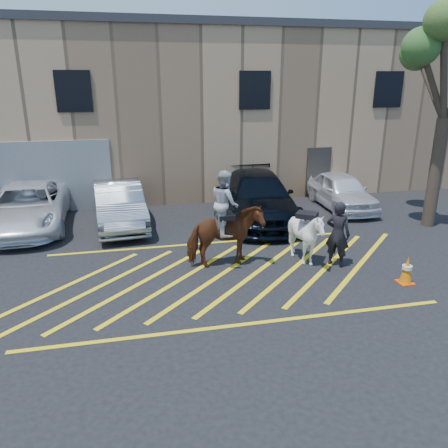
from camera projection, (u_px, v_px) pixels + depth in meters
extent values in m
plane|color=black|center=(217.00, 272.00, 12.00)|extent=(90.00, 90.00, 0.00)
imported|color=white|center=(28.00, 207.00, 15.35)|extent=(2.73, 5.57, 1.52)
imported|color=gray|center=(119.00, 204.00, 15.61)|extent=(2.03, 4.81, 1.54)
imported|color=black|center=(258.00, 197.00, 16.32)|extent=(2.96, 6.06, 1.70)
imported|color=white|center=(341.00, 191.00, 17.72)|extent=(1.84, 4.25, 1.43)
imported|color=black|center=(338.00, 234.00, 12.14)|extent=(0.80, 0.80, 1.87)
cube|color=tan|center=(169.00, 111.00, 22.02)|extent=(32.00, 10.00, 7.00)
cube|color=#2D2D30|center=(166.00, 32.00, 20.86)|extent=(32.20, 10.20, 0.30)
cube|color=black|center=(74.00, 91.00, 16.19)|extent=(1.30, 0.08, 1.50)
cube|color=black|center=(255.00, 90.00, 17.61)|extent=(1.30, 0.08, 1.50)
cube|color=black|center=(388.00, 90.00, 18.83)|extent=(1.30, 0.08, 1.50)
cube|color=#38332D|center=(318.00, 172.00, 19.32)|extent=(1.10, 0.08, 2.20)
cube|color=yellow|center=(54.00, 291.00, 10.87)|extent=(4.20, 4.20, 0.01)
cube|color=yellow|center=(98.00, 287.00, 11.08)|extent=(4.20, 4.20, 0.01)
cube|color=yellow|center=(140.00, 283.00, 11.30)|extent=(4.20, 4.20, 0.01)
cube|color=yellow|center=(180.00, 280.00, 11.51)|extent=(4.20, 4.20, 0.01)
cube|color=yellow|center=(219.00, 276.00, 11.72)|extent=(4.20, 4.20, 0.01)
cube|color=yellow|center=(257.00, 272.00, 11.94)|extent=(4.20, 4.20, 0.01)
cube|color=yellow|center=(293.00, 269.00, 12.15)|extent=(4.20, 4.20, 0.01)
cube|color=yellow|center=(328.00, 266.00, 12.36)|extent=(4.20, 4.20, 0.01)
cube|color=yellow|center=(362.00, 263.00, 12.58)|extent=(4.20, 4.20, 0.01)
cube|color=yellow|center=(203.00, 243.00, 14.04)|extent=(9.50, 0.12, 0.01)
cube|color=yellow|center=(243.00, 325.00, 9.41)|extent=(9.50, 0.12, 0.01)
imported|color=#5E2416|center=(225.00, 237.00, 12.11)|extent=(2.15, 1.12, 1.76)
imported|color=#A3A4AE|center=(225.00, 203.00, 11.80)|extent=(0.75, 0.92, 1.79)
cube|color=black|center=(225.00, 216.00, 11.91)|extent=(0.51, 0.60, 0.14)
imported|color=white|center=(306.00, 236.00, 12.36)|extent=(1.90, 1.94, 1.61)
cube|color=black|center=(307.00, 215.00, 12.16)|extent=(0.72, 0.70, 0.14)
cube|color=#FF420A|center=(405.00, 282.00, 11.33)|extent=(0.38, 0.38, 0.03)
cone|color=orange|center=(407.00, 270.00, 11.22)|extent=(0.32, 0.32, 0.70)
cylinder|color=silver|center=(407.00, 267.00, 11.20)|extent=(0.25, 0.25, 0.10)
cylinder|color=#46352B|center=(435.00, 174.00, 15.22)|extent=(0.44, 0.44, 3.80)
cylinder|color=#433329|center=(430.00, 86.00, 15.08)|extent=(0.33, 1.88, 2.34)
cylinder|color=#403127|center=(433.00, 85.00, 14.16)|extent=(1.40, 0.20, 2.39)
cylinder|color=#4B3C2D|center=(444.00, 73.00, 13.82)|extent=(1.16, 0.77, 3.11)
sphere|color=#406D2E|center=(417.00, 53.00, 15.51)|extent=(1.20, 1.20, 1.20)
sphere|color=#3C642A|center=(421.00, 47.00, 13.67)|extent=(1.20, 1.20, 1.20)
sphere|color=#557130|center=(444.00, 20.00, 13.00)|extent=(1.20, 1.20, 1.20)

